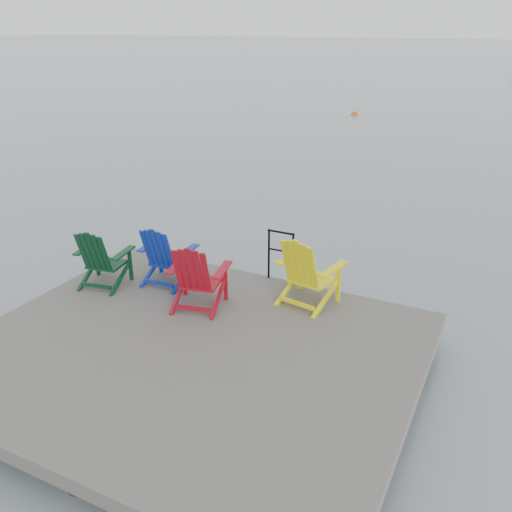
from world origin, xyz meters
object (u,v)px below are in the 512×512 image
at_px(chair_blue, 165,255).
at_px(handrail, 281,251).
at_px(chair_green, 101,257).
at_px(buoy_b, 355,115).
at_px(chair_red, 197,275).
at_px(chair_yellow, 307,270).

bearing_deg(chair_blue, handrail, 26.73).
bearing_deg(chair_green, buoy_b, 87.05).
bearing_deg(handrail, chair_blue, -150.08).
height_order(chair_green, buoy_b, chair_green).
bearing_deg(chair_green, chair_red, -7.86).
bearing_deg(buoy_b, chair_green, -83.30).
distance_m(chair_red, chair_yellow, 1.68).
distance_m(handrail, chair_yellow, 0.92).
bearing_deg(handrail, chair_yellow, -39.87).
relative_size(chair_green, chair_red, 0.95).
relative_size(handrail, chair_blue, 0.86).
distance_m(chair_green, buoy_b, 23.32).
distance_m(chair_green, chair_yellow, 3.40).
bearing_deg(chair_green, chair_blue, 21.76).
xyz_separation_m(handrail, chair_green, (-2.56, -1.51, -0.02)).
bearing_deg(chair_blue, chair_yellow, 5.73).
xyz_separation_m(chair_green, buoy_b, (-2.72, 23.14, -1.02)).
bearing_deg(buoy_b, handrail, -76.28).
bearing_deg(chair_blue, chair_green, -151.79).
xyz_separation_m(chair_blue, buoy_b, (-3.61, 22.60, -1.03)).
bearing_deg(buoy_b, chair_blue, -80.93).
xyz_separation_m(chair_red, chair_yellow, (1.45, 0.86, 0.03)).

